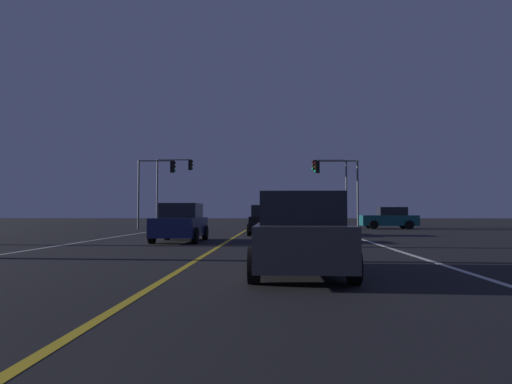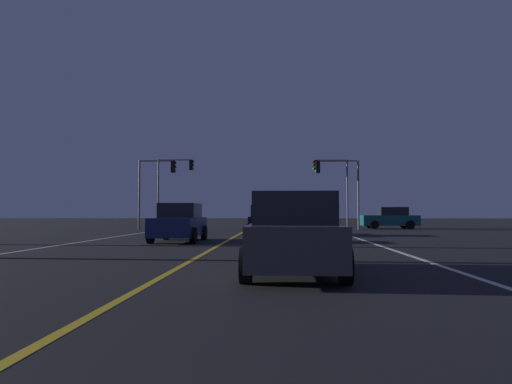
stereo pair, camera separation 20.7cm
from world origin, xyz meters
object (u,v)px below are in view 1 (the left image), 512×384
object	(u,v)px
traffic_light_near_right	(336,178)
car_ahead_far	(266,221)
traffic_light_near_left	(156,178)
traffic_light_far_left	(174,177)
car_oncoming	(181,223)
car_lead_same_lane	(300,235)
car_crossing_side	(389,218)
traffic_light_far_right	(330,177)

from	to	relation	value
traffic_light_near_right	car_ahead_far	bearing A→B (deg)	57.79
traffic_light_near_left	traffic_light_far_left	size ratio (longest dim) A/B	0.88
car_oncoming	car_lead_same_lane	size ratio (longest dim) A/B	1.00
car_crossing_side	traffic_light_far_right	distance (m)	6.40
car_crossing_side	traffic_light_near_left	world-z (taller)	traffic_light_near_left
car_crossing_side	traffic_light_near_right	world-z (taller)	traffic_light_near_right
car_lead_same_lane	traffic_light_near_right	bearing A→B (deg)	-9.16
car_lead_same_lane	traffic_light_far_left	size ratio (longest dim) A/B	0.72
car_lead_same_lane	traffic_light_far_right	xyz separation A→B (m)	(4.21, 30.31, 3.49)
car_lead_same_lane	car_ahead_far	bearing A→B (deg)	3.58
traffic_light_far_left	car_oncoming	bearing A→B (deg)	-76.53
car_lead_same_lane	traffic_light_near_left	xyz separation A→B (m)	(-9.52, 24.81, 3.08)
car_lead_same_lane	traffic_light_near_left	world-z (taller)	traffic_light_near_left
car_ahead_far	car_oncoming	bearing A→B (deg)	149.06
car_oncoming	car_lead_same_lane	bearing A→B (deg)	23.91
car_oncoming	traffic_light_far_right	size ratio (longest dim) A/B	0.74
car_ahead_far	car_crossing_side	bearing A→B (deg)	-42.90
car_ahead_far	traffic_light_near_right	size ratio (longest dim) A/B	0.83
traffic_light_near_left	traffic_light_far_right	world-z (taller)	traffic_light_far_right
car_crossing_side	car_lead_same_lane	bearing A→B (deg)	72.70
car_oncoming	traffic_light_far_right	xyz separation A→B (m)	(8.93, 19.65, 3.49)
car_ahead_far	traffic_light_far_right	world-z (taller)	traffic_light_far_right
car_lead_same_lane	traffic_light_near_left	size ratio (longest dim) A/B	0.82
car_crossing_side	car_ahead_far	bearing A→B (deg)	47.10
traffic_light_near_right	car_crossing_side	bearing A→B (deg)	-153.99
traffic_light_far_right	car_ahead_far	bearing A→B (deg)	68.76
car_crossing_side	traffic_light_far_left	distance (m)	18.48
car_ahead_far	traffic_light_near_right	distance (m)	9.95
car_ahead_far	car_oncoming	xyz separation A→B (m)	(-3.68, -6.13, 0.00)
traffic_light_near_left	traffic_light_far_left	xyz separation A→B (m)	(0.09, 5.50, 0.49)
traffic_light_far_right	traffic_light_near_right	bearing A→B (deg)	87.87
traffic_light_near_left	traffic_light_near_right	bearing A→B (deg)	0.00
traffic_light_near_left	car_oncoming	bearing A→B (deg)	-71.28
car_lead_same_lane	traffic_light_far_right	bearing A→B (deg)	-7.90
traffic_light_far_right	traffic_light_far_left	distance (m)	13.64
car_oncoming	traffic_light_near_left	xyz separation A→B (m)	(-4.79, 14.15, 3.08)
car_ahead_far	traffic_light_far_left	world-z (taller)	traffic_light_far_left
traffic_light_near_right	traffic_light_far_left	distance (m)	14.52
traffic_light_near_left	traffic_light_far_right	xyz separation A→B (m)	(13.72, 5.50, 0.41)
car_oncoming	traffic_light_far_right	bearing A→B (deg)	155.56
car_ahead_far	traffic_light_near_left	world-z (taller)	traffic_light_near_left
car_crossing_side	traffic_light_far_left	xyz separation A→B (m)	(-17.82, 3.36, 3.56)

